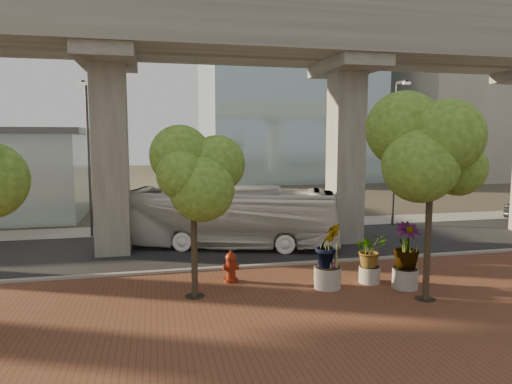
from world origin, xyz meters
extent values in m
plane|color=#3A362A|center=(0.00, 0.00, 0.00)|extent=(160.00, 160.00, 0.00)
cube|color=brown|center=(0.00, -8.00, 0.03)|extent=(70.00, 13.00, 0.06)
cube|color=black|center=(0.00, 2.00, 0.02)|extent=(90.00, 8.00, 0.04)
cube|color=gray|center=(0.00, -2.00, 0.08)|extent=(70.00, 0.25, 0.16)
cube|color=gray|center=(0.00, 7.50, 0.03)|extent=(90.00, 3.00, 0.06)
cube|color=#9C9A8D|center=(0.00, 0.40, 10.50)|extent=(72.00, 2.40, 1.80)
cube|color=#9C9A8D|center=(0.00, 3.60, 10.50)|extent=(72.00, 2.40, 1.80)
cube|color=#9C9A8D|center=(0.00, 4.70, 11.90)|extent=(72.00, 0.12, 1.00)
cube|color=#AAA599|center=(38.00, 36.00, 12.00)|extent=(18.00, 16.00, 24.00)
imported|color=silver|center=(-0.33, 1.97, 1.55)|extent=(11.38, 6.02, 3.10)
cylinder|color=maroon|center=(-1.18, -3.77, 0.12)|extent=(0.55, 0.55, 0.12)
cylinder|color=maroon|center=(-1.18, -3.77, 0.56)|extent=(0.36, 0.36, 0.88)
sphere|color=maroon|center=(-1.18, -3.77, 1.00)|extent=(0.42, 0.42, 0.42)
cylinder|color=maroon|center=(-1.18, -3.77, 1.20)|extent=(0.12, 0.12, 0.15)
cylinder|color=maroon|center=(-1.18, -3.77, 0.64)|extent=(0.61, 0.24, 0.24)
cylinder|color=#A59F95|center=(4.00, -5.06, 0.37)|extent=(0.81, 0.81, 0.63)
imported|color=#3B6019|center=(4.00, -5.06, 1.36)|extent=(1.79, 1.79, 1.34)
cylinder|color=#ABA69A|center=(5.00, -5.92, 0.43)|extent=(0.94, 0.94, 0.73)
imported|color=#3B6019|center=(5.00, -5.92, 1.65)|extent=(2.30, 2.30, 1.72)
cylinder|color=#AEA99D|center=(2.19, -5.28, 0.45)|extent=(1.00, 1.00, 0.78)
imported|color=#3B6019|center=(2.19, -5.28, 1.67)|extent=(2.23, 2.23, 1.67)
cylinder|color=#3F3524|center=(-2.70, -5.13, 1.61)|extent=(0.22, 0.22, 3.11)
cylinder|color=black|center=(-2.70, -5.13, 0.07)|extent=(0.70, 0.70, 0.01)
cylinder|color=#3F3524|center=(5.04, -7.17, 1.90)|extent=(0.22, 0.22, 3.69)
cylinder|color=black|center=(5.04, -7.17, 0.07)|extent=(0.70, 0.70, 0.01)
cylinder|color=#323337|center=(-7.54, 6.15, 4.30)|extent=(0.15, 0.15, 8.53)
cube|color=#323337|center=(-7.54, 5.62, 8.57)|extent=(0.16, 1.07, 0.16)
cube|color=silver|center=(-7.54, 5.09, 8.46)|extent=(0.43, 0.21, 0.13)
cylinder|color=#2B2B30|center=(11.03, 5.79, 4.54)|extent=(0.16, 0.16, 8.99)
cube|color=#2B2B30|center=(11.03, 5.23, 9.03)|extent=(0.17, 1.12, 0.17)
cube|color=silver|center=(11.03, 4.67, 8.92)|extent=(0.45, 0.22, 0.13)
camera|label=1|loc=(-3.98, -20.74, 5.55)|focal=32.00mm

